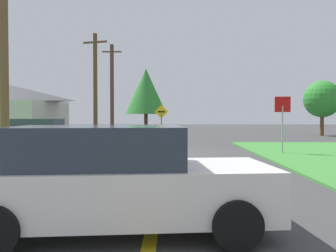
{
  "coord_description": "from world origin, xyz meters",
  "views": [
    {
      "loc": [
        0.32,
        -17.73,
        1.77
      ],
      "look_at": [
        0.05,
        4.82,
        1.16
      ],
      "focal_mm": 39.18,
      "sensor_mm": 36.0,
      "label": 1
    }
  ],
  "objects_px": {
    "stop_sign": "(282,114)",
    "utility_pole_mid": "(95,86)",
    "utility_pole_near": "(4,37)",
    "direction_sign": "(161,119)",
    "parked_car_near_building": "(42,133)",
    "car_behind_on_main_road": "(115,180)",
    "oak_tree_left": "(322,99)",
    "utility_pole_far": "(112,89)",
    "pine_tree_center": "(146,91)"
  },
  "relations": [
    {
      "from": "car_behind_on_main_road",
      "to": "pine_tree_center",
      "type": "bearing_deg",
      "value": 87.78
    },
    {
      "from": "car_behind_on_main_road",
      "to": "utility_pole_far",
      "type": "relative_size",
      "value": 0.56
    },
    {
      "from": "stop_sign",
      "to": "utility_pole_mid",
      "type": "xyz_separation_m",
      "value": [
        -10.47,
        8.72,
        2.03
      ]
    },
    {
      "from": "car_behind_on_main_road",
      "to": "direction_sign",
      "type": "bearing_deg",
      "value": 84.05
    },
    {
      "from": "utility_pole_near",
      "to": "car_behind_on_main_road",
      "type": "bearing_deg",
      "value": -55.73
    },
    {
      "from": "stop_sign",
      "to": "utility_pole_near",
      "type": "distance_m",
      "value": 12.07
    },
    {
      "from": "car_behind_on_main_road",
      "to": "parked_car_near_building",
      "type": "bearing_deg",
      "value": 107.97
    },
    {
      "from": "utility_pole_far",
      "to": "parked_car_near_building",
      "type": "bearing_deg",
      "value": -96.85
    },
    {
      "from": "stop_sign",
      "to": "utility_pole_near",
      "type": "height_order",
      "value": "utility_pole_near"
    },
    {
      "from": "parked_car_near_building",
      "to": "direction_sign",
      "type": "xyz_separation_m",
      "value": [
        6.57,
        3.56,
        0.75
      ]
    },
    {
      "from": "utility_pole_mid",
      "to": "utility_pole_far",
      "type": "distance_m",
      "value": 8.47
    },
    {
      "from": "stop_sign",
      "to": "utility_pole_far",
      "type": "distance_m",
      "value": 20.39
    },
    {
      "from": "oak_tree_left",
      "to": "pine_tree_center",
      "type": "bearing_deg",
      "value": 170.23
    },
    {
      "from": "utility_pole_mid",
      "to": "oak_tree_left",
      "type": "bearing_deg",
      "value": 21.7
    },
    {
      "from": "parked_car_near_building",
      "to": "stop_sign",
      "type": "bearing_deg",
      "value": -11.44
    },
    {
      "from": "utility_pole_near",
      "to": "pine_tree_center",
      "type": "height_order",
      "value": "utility_pole_near"
    },
    {
      "from": "car_behind_on_main_road",
      "to": "utility_pole_near",
      "type": "xyz_separation_m",
      "value": [
        -5.2,
        7.64,
        3.81
      ]
    },
    {
      "from": "stop_sign",
      "to": "parked_car_near_building",
      "type": "distance_m",
      "value": 12.86
    },
    {
      "from": "utility_pole_far",
      "to": "pine_tree_center",
      "type": "distance_m",
      "value": 3.54
    },
    {
      "from": "utility_pole_far",
      "to": "oak_tree_left",
      "type": "height_order",
      "value": "utility_pole_far"
    },
    {
      "from": "stop_sign",
      "to": "oak_tree_left",
      "type": "distance_m",
      "value": 18.36
    },
    {
      "from": "parked_car_near_building",
      "to": "oak_tree_left",
      "type": "relative_size",
      "value": 0.93
    },
    {
      "from": "utility_pole_near",
      "to": "oak_tree_left",
      "type": "relative_size",
      "value": 1.82
    },
    {
      "from": "direction_sign",
      "to": "car_behind_on_main_road",
      "type": "bearing_deg",
      "value": -90.47
    },
    {
      "from": "stop_sign",
      "to": "car_behind_on_main_road",
      "type": "distance_m",
      "value": 12.88
    },
    {
      "from": "utility_pole_near",
      "to": "direction_sign",
      "type": "distance_m",
      "value": 12.36
    },
    {
      "from": "stop_sign",
      "to": "car_behind_on_main_road",
      "type": "xyz_separation_m",
      "value": [
        -5.94,
        -11.37,
        -1.06
      ]
    },
    {
      "from": "stop_sign",
      "to": "pine_tree_center",
      "type": "relative_size",
      "value": 0.41
    },
    {
      "from": "direction_sign",
      "to": "parked_car_near_building",
      "type": "bearing_deg",
      "value": -151.56
    },
    {
      "from": "car_behind_on_main_road",
      "to": "oak_tree_left",
      "type": "relative_size",
      "value": 0.95
    },
    {
      "from": "car_behind_on_main_road",
      "to": "utility_pole_far",
      "type": "distance_m",
      "value": 29.16
    },
    {
      "from": "car_behind_on_main_road",
      "to": "utility_pole_mid",
      "type": "xyz_separation_m",
      "value": [
        -4.53,
        20.1,
        3.08
      ]
    },
    {
      "from": "car_behind_on_main_road",
      "to": "utility_pole_far",
      "type": "height_order",
      "value": "utility_pole_far"
    },
    {
      "from": "utility_pole_near",
      "to": "utility_pole_far",
      "type": "height_order",
      "value": "utility_pole_near"
    },
    {
      "from": "car_behind_on_main_road",
      "to": "pine_tree_center",
      "type": "height_order",
      "value": "pine_tree_center"
    },
    {
      "from": "oak_tree_left",
      "to": "utility_pole_mid",
      "type": "bearing_deg",
      "value": -158.3
    },
    {
      "from": "oak_tree_left",
      "to": "stop_sign",
      "type": "bearing_deg",
      "value": -117.42
    },
    {
      "from": "stop_sign",
      "to": "parked_car_near_building",
      "type": "height_order",
      "value": "stop_sign"
    },
    {
      "from": "utility_pole_mid",
      "to": "pine_tree_center",
      "type": "height_order",
      "value": "utility_pole_mid"
    },
    {
      "from": "parked_car_near_building",
      "to": "utility_pole_mid",
      "type": "distance_m",
      "value": 6.42
    },
    {
      "from": "utility_pole_mid",
      "to": "car_behind_on_main_road",
      "type": "bearing_deg",
      "value": -77.29
    },
    {
      "from": "car_behind_on_main_road",
      "to": "pine_tree_center",
      "type": "xyz_separation_m",
      "value": [
        -1.73,
        30.39,
        3.4
      ]
    },
    {
      "from": "stop_sign",
      "to": "direction_sign",
      "type": "height_order",
      "value": "stop_sign"
    },
    {
      "from": "utility_pole_far",
      "to": "direction_sign",
      "type": "relative_size",
      "value": 3.36
    },
    {
      "from": "car_behind_on_main_road",
      "to": "utility_pole_mid",
      "type": "bearing_deg",
      "value": 97.23
    },
    {
      "from": "parked_car_near_building",
      "to": "direction_sign",
      "type": "distance_m",
      "value": 7.51
    },
    {
      "from": "stop_sign",
      "to": "direction_sign",
      "type": "xyz_separation_m",
      "value": [
        -5.79,
        6.97,
        -0.31
      ]
    },
    {
      "from": "parked_car_near_building",
      "to": "car_behind_on_main_road",
      "type": "bearing_deg",
      "value": -62.53
    },
    {
      "from": "utility_pole_near",
      "to": "utility_pole_far",
      "type": "xyz_separation_m",
      "value": [
        0.44,
        20.92,
        -0.32
      ]
    },
    {
      "from": "pine_tree_center",
      "to": "parked_car_near_building",
      "type": "bearing_deg",
      "value": -106.71
    }
  ]
}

